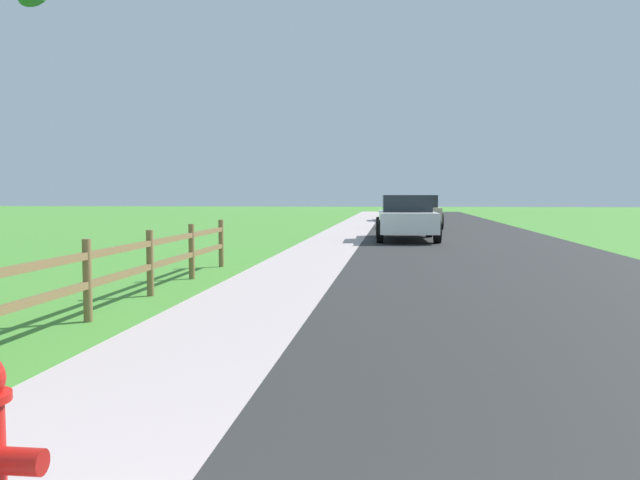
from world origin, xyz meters
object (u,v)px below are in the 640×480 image
Objects in this scene: parked_suv_white at (406,218)px; parked_car_black at (411,206)px; parked_car_beige at (419,211)px; parked_car_blue at (402,208)px.

parked_car_black is (0.73, 25.00, -0.04)m from parked_suv_white.
parked_suv_white reaches higher than parked_car_beige.
parked_car_beige reaches higher than parked_car_blue.
parked_car_blue is at bearing 89.97° from parked_suv_white.
parked_car_beige is (0.76, 8.41, 0.02)m from parked_suv_white.
parked_car_blue is (-0.75, 8.61, -0.04)m from parked_car_beige.
parked_car_beige is 16.59m from parked_car_black.
parked_car_blue reaches higher than parked_car_black.
parked_suv_white is at bearing -91.68° from parked_car_black.
parked_suv_white is 25.01m from parked_car_black.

